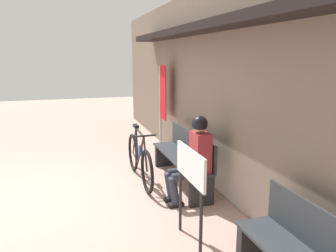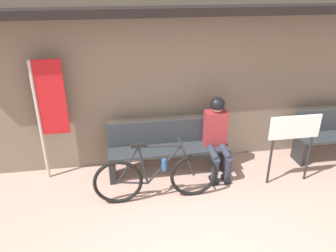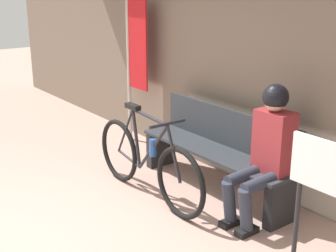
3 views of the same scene
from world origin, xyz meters
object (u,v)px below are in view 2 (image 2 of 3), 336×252
Objects in this scene: park_bench_near at (169,149)px; banner_pole at (47,107)px; person_seated at (217,131)px; signboard at (294,134)px; bicycle at (157,177)px.

park_bench_near is 1.01× the size of banner_pole.
person_seated is at bearing -8.50° from park_bench_near.
person_seated is 1.13m from signboard.
banner_pole reaches higher than park_bench_near.
park_bench_near is 1.51× the size of person_seated.
banner_pole is 3.64m from signboard.
park_bench_near is 1.95m from banner_pole.
person_seated is (1.04, 0.58, 0.35)m from bicycle.
park_bench_near is at bearing 162.09° from signboard.
bicycle is at bearing -150.95° from person_seated.
banner_pole reaches higher than person_seated.
banner_pole is at bearing 150.38° from bicycle.
park_bench_near is 1.08× the size of bicycle.
signboard is at bearing -11.66° from banner_pole.
bicycle is 0.93× the size of banner_pole.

